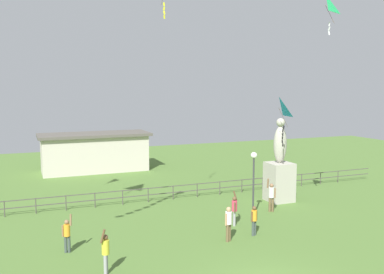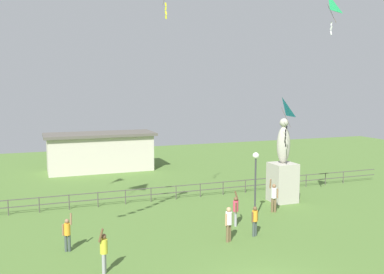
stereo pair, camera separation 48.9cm
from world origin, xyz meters
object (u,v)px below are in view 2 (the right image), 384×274
Objects in this scene: person_0 at (67,232)px; person_4 at (104,250)px; statue_monument at (283,174)px; person_3 at (229,222)px; lamppost at (256,170)px; person_1 at (255,219)px; kite_2 at (328,5)px; kite_0 at (282,109)px; person_2 at (236,209)px; person_5 at (274,196)px.

person_4 is (1.19, -2.94, 0.07)m from person_0.
statue_monument is at bearing 16.05° from person_0.
statue_monument is at bearing 40.05° from person_3.
person_1 is at bearing -119.17° from lamppost.
person_1 is at bearing 174.41° from kite_2.
person_0 is 0.91× the size of kite_2.
person_1 is at bearing -135.58° from kite_0.
kite_2 reaches higher than person_1.
kite_0 is (3.80, 3.72, 5.30)m from person_1.
statue_monument is at bearing 37.25° from lamppost.
lamppost is 1.95× the size of kite_2.
person_2 is at bearing -146.18° from statue_monument.
statue_monument is at bearing 77.36° from kite_2.
lamppost is 2.60m from person_5.
person_4 is 0.95× the size of person_5.
person_4 is at bearing -155.21° from lamppost.
person_0 is 14.08m from kite_0.
lamppost is 4.50m from person_3.
person_0 is at bearing -172.71° from lamppost.
person_1 is 1.60m from person_3.
person_1 is 7.51m from kite_0.
statue_monument is 8.57m from person_3.
statue_monument is 3.19× the size of person_3.
kite_2 reaches higher than person_4.
kite_2 is (11.52, 1.36, 10.57)m from person_4.
lamppost is at bearing -153.76° from kite_0.
person_4 is (-7.82, -1.72, 0.09)m from person_1.
lamppost is at bearing 24.79° from person_4.
person_0 is 3.17m from person_4.
person_2 is 2.48m from person_3.
kite_0 is at bearing 25.09° from person_4.
kite_0 is at bearing 25.83° from person_2.
kite_0 is (5.37, 3.97, 5.19)m from person_3.
kite_2 is at bearing -1.21° from person_3.
kite_0 is at bearing 44.42° from person_1.
lamppost is 2.13× the size of person_0.
statue_monument reaches higher than lamppost.
statue_monument reaches higher than person_3.
person_4 is 13.85m from kite_0.
kite_2 is (12.71, -1.58, 10.64)m from person_0.
person_2 is (-1.60, -0.75, -1.90)m from lamppost.
person_0 reaches higher than person_3.
person_0 is at bearing -176.24° from person_2.
person_2 is 6.85m from kite_0.
person_1 is at bearing 12.39° from person_4.
person_0 reaches higher than person_1.
person_1 is 8.01m from person_4.
person_2 is 0.97× the size of person_4.
person_0 is (-13.97, -4.02, -0.96)m from statue_monument.
person_3 is at bearing -11.15° from person_0.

